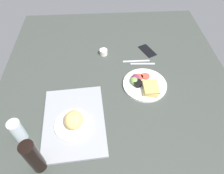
% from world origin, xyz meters
% --- Properties ---
extents(ground_plane, '(1.90, 1.50, 0.03)m').
position_xyz_m(ground_plane, '(0.00, 0.00, -0.01)').
color(ground_plane, '#383D38').
extents(serving_tray, '(0.47, 0.36, 0.02)m').
position_xyz_m(serving_tray, '(-0.18, 0.25, 0.01)').
color(serving_tray, gray).
rests_on(serving_tray, ground_plane).
extents(bread_plate_near, '(0.20, 0.20, 0.09)m').
position_xyz_m(bread_plate_near, '(-0.21, 0.25, 0.05)').
color(bread_plate_near, white).
rests_on(bread_plate_near, serving_tray).
extents(plate_with_salad, '(0.28, 0.28, 0.05)m').
position_xyz_m(plate_with_salad, '(0.05, -0.18, 0.02)').
color(plate_with_salad, white).
rests_on(plate_with_salad, ground_plane).
extents(drinking_glass, '(0.06, 0.06, 0.14)m').
position_xyz_m(drinking_glass, '(-0.26, 0.52, 0.07)').
color(drinking_glass, silver).
rests_on(drinking_glass, ground_plane).
extents(soda_bottle, '(0.06, 0.06, 0.22)m').
position_xyz_m(soda_bottle, '(-0.42, 0.40, 0.11)').
color(soda_bottle, black).
rests_on(soda_bottle, ground_plane).
extents(espresso_cup, '(0.06, 0.06, 0.04)m').
position_xyz_m(espresso_cup, '(0.37, 0.07, 0.02)').
color(espresso_cup, silver).
rests_on(espresso_cup, ground_plane).
extents(fork, '(0.02, 0.17, 0.01)m').
position_xyz_m(fork, '(0.25, -0.20, 0.00)').
color(fork, '#B7B7BC').
rests_on(fork, ground_plane).
extents(knife, '(0.01, 0.19, 0.01)m').
position_xyz_m(knife, '(0.28, -0.16, 0.00)').
color(knife, '#B7B7BC').
rests_on(knife, ground_plane).
extents(cell_phone, '(0.16, 0.13, 0.01)m').
position_xyz_m(cell_phone, '(0.39, -0.26, 0.00)').
color(cell_phone, black).
rests_on(cell_phone, ground_plane).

